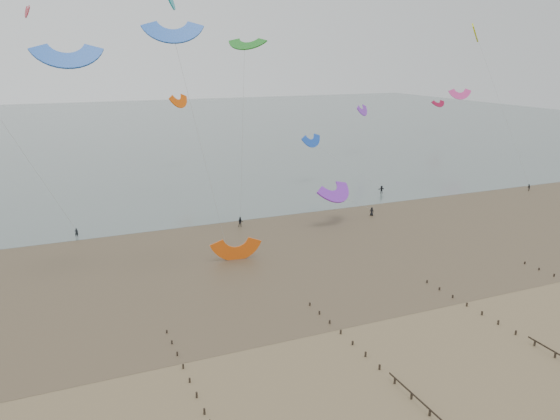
% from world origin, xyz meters
% --- Properties ---
extents(ground, '(500.00, 500.00, 0.00)m').
position_xyz_m(ground, '(0.00, 0.00, 0.00)').
color(ground, brown).
rests_on(ground, ground).
extents(sea_and_shore, '(500.00, 665.00, 0.03)m').
position_xyz_m(sea_and_shore, '(-4.08, 34.40, 0.01)').
color(sea_and_shore, '#475654').
rests_on(sea_and_shore, ground).
extents(kitesurfer_lead, '(0.60, 0.40, 1.62)m').
position_xyz_m(kitesurfer_lead, '(-21.26, 51.90, 0.81)').
color(kitesurfer_lead, black).
rests_on(kitesurfer_lead, ground).
extents(kitesurfers, '(123.58, 26.76, 1.83)m').
position_xyz_m(kitesurfers, '(25.02, 47.35, 0.85)').
color(kitesurfers, black).
rests_on(kitesurfers, ground).
extents(grounded_kite, '(7.16, 5.91, 3.61)m').
position_xyz_m(grounded_kite, '(0.67, 30.89, 0.00)').
color(grounded_kite, '#E5540E').
rests_on(grounded_kite, ground).
extents(kites_airborne, '(238.56, 126.82, 43.33)m').
position_xyz_m(kites_airborne, '(-13.11, 83.31, 22.69)').
color(kites_airborne, '#098E9A').
rests_on(kites_airborne, ground).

